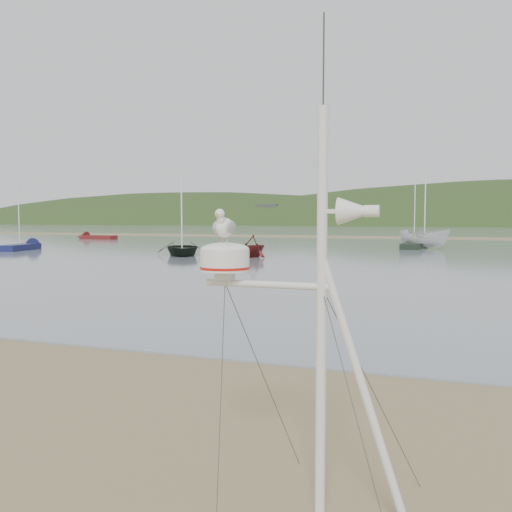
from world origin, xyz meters
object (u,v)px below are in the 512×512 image
(mast_rig, at_px, (314,403))
(boat_red, at_px, (251,236))
(dinghy_red_far, at_px, (91,237))
(sailboat_dark_mid, at_px, (417,245))
(sailboat_blue_near, at_px, (29,246))
(boat_white, at_px, (425,223))
(boat_dark, at_px, (182,222))

(mast_rig, xyz_separation_m, boat_red, (-11.44, 29.73, 0.42))
(boat_red, bearing_deg, dinghy_red_far, 160.92)
(mast_rig, height_order, sailboat_dark_mid, sailboat_dark_mid)
(sailboat_dark_mid, relative_size, sailboat_blue_near, 1.10)
(sailboat_dark_mid, bearing_deg, boat_red, -121.73)
(boat_white, height_order, sailboat_blue_near, sailboat_blue_near)
(sailboat_dark_mid, height_order, dinghy_red_far, sailboat_dark_mid)
(boat_dark, relative_size, sailboat_blue_near, 0.82)
(sailboat_blue_near, bearing_deg, boat_red, -6.38)
(dinghy_red_far, xyz_separation_m, sailboat_blue_near, (9.16, -20.78, 0.01))
(boat_dark, relative_size, dinghy_red_far, 0.80)
(mast_rig, distance_m, dinghy_red_far, 67.21)
(mast_rig, bearing_deg, boat_white, 91.12)
(boat_red, relative_size, dinghy_red_far, 0.48)
(mast_rig, bearing_deg, boat_dark, 119.27)
(dinghy_red_far, height_order, sailboat_blue_near, sailboat_blue_near)
(boat_dark, relative_size, boat_white, 1.06)
(boat_dark, distance_m, sailboat_blue_near, 15.91)
(mast_rig, bearing_deg, sailboat_blue_near, 135.24)
(boat_red, bearing_deg, boat_dark, -162.86)
(boat_white, bearing_deg, boat_dark, 151.16)
(boat_dark, xyz_separation_m, sailboat_dark_mid, (15.22, 15.93, -2.12))
(boat_red, distance_m, sailboat_dark_mid, 18.92)
(sailboat_blue_near, bearing_deg, boat_white, 21.35)
(boat_dark, distance_m, boat_red, 5.37)
(mast_rig, height_order, dinghy_red_far, mast_rig)
(dinghy_red_far, bearing_deg, boat_dark, -42.87)
(mast_rig, distance_m, sailboat_blue_near, 45.56)
(mast_rig, distance_m, boat_dark, 34.26)
(sailboat_blue_near, bearing_deg, boat_dark, -8.07)
(sailboat_blue_near, bearing_deg, dinghy_red_far, 113.79)
(mast_rig, distance_m, sailboat_dark_mid, 45.82)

